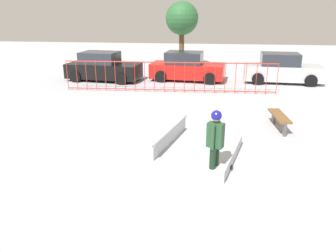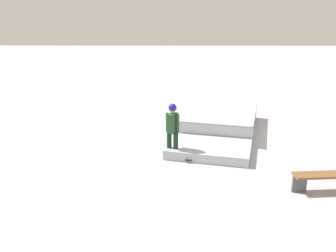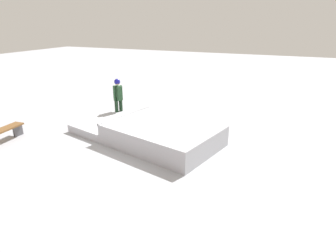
% 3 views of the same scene
% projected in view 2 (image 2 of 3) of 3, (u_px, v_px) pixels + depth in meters
% --- Properties ---
extents(ground_plane, '(60.00, 60.00, 0.00)m').
position_uv_depth(ground_plane, '(231.00, 135.00, 14.20)').
color(ground_plane, '#A8AAB2').
extents(skate_ramp, '(5.87, 3.82, 0.74)m').
position_uv_depth(skate_ramp, '(218.00, 124.00, 14.48)').
color(skate_ramp, '#B0B3BB').
rests_on(skate_ramp, ground).
extents(skater, '(0.44, 0.41, 1.73)m').
position_uv_depth(skater, '(172.00, 126.00, 11.92)').
color(skater, black).
rests_on(skater, ground).
extents(skateboard, '(0.82, 0.39, 0.09)m').
position_uv_depth(skateboard, '(191.00, 156.00, 12.11)').
color(skateboard, black).
rests_on(skateboard, ground).
extents(park_bench, '(0.53, 1.66, 0.48)m').
position_uv_depth(park_bench, '(325.00, 178.00, 9.94)').
color(park_bench, brown).
rests_on(park_bench, ground).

